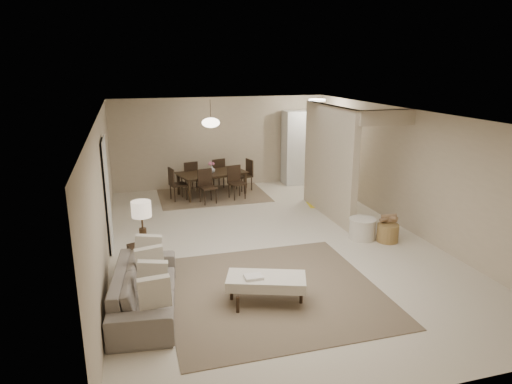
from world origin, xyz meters
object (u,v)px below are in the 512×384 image
object	(u,v)px
pantry_cabinet	(304,147)
sofa	(145,289)
dining_table	(212,184)
wicker_basket	(388,233)
round_pouf	(362,229)
side_table	(145,259)
ottoman_bench	(266,282)

from	to	relation	value
pantry_cabinet	sofa	bearing A→B (deg)	-128.33
sofa	dining_table	bearing A→B (deg)	-13.36
wicker_basket	round_pouf	bearing A→B (deg)	146.42
dining_table	round_pouf	bearing A→B (deg)	-73.53
pantry_cabinet	dining_table	distance (m)	2.94
side_table	round_pouf	bearing A→B (deg)	5.20
sofa	wicker_basket	size ratio (longest dim) A/B	5.07
side_table	round_pouf	world-z (taller)	side_table
sofa	dining_table	size ratio (longest dim) A/B	1.21
wicker_basket	pantry_cabinet	bearing A→B (deg)	88.68
side_table	dining_table	bearing A→B (deg)	65.63
round_pouf	dining_table	world-z (taller)	dining_table
sofa	pantry_cabinet	bearing A→B (deg)	-31.69
round_pouf	dining_table	distance (m)	4.55
sofa	side_table	bearing A→B (deg)	4.24
ottoman_bench	dining_table	world-z (taller)	dining_table
pantry_cabinet	round_pouf	distance (m)	4.60
side_table	wicker_basket	bearing A→B (deg)	1.42
pantry_cabinet	wicker_basket	world-z (taller)	pantry_cabinet
ottoman_bench	wicker_basket	world-z (taller)	ottoman_bench
pantry_cabinet	side_table	size ratio (longest dim) A/B	4.34
sofa	round_pouf	bearing A→B (deg)	-63.12
round_pouf	wicker_basket	distance (m)	0.49
sofa	ottoman_bench	distance (m)	1.73
round_pouf	wicker_basket	world-z (taller)	round_pouf
sofa	dining_table	distance (m)	5.87
side_table	dining_table	xyz separation A→B (m)	(1.96, 4.32, 0.07)
pantry_cabinet	wicker_basket	bearing A→B (deg)	-91.32
round_pouf	dining_table	size ratio (longest dim) A/B	0.30
round_pouf	sofa	bearing A→B (deg)	-159.76
pantry_cabinet	round_pouf	world-z (taller)	pantry_cabinet
wicker_basket	dining_table	size ratio (longest dim) A/B	0.24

